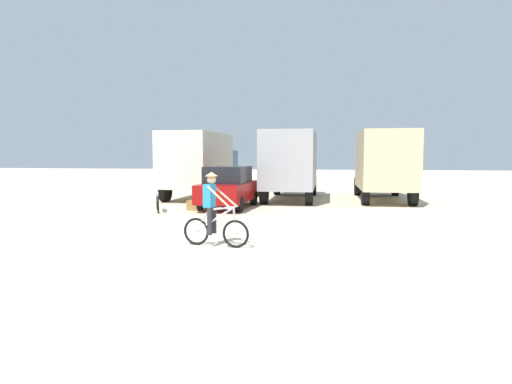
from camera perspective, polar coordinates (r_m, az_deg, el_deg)
ground_plane at (r=9.17m, az=-2.93°, el=-9.21°), size 120.00×120.00×0.00m
box_truck_cream_rv at (r=23.02m, az=-7.23°, el=3.91°), size 2.70×6.86×3.35m
box_truck_grey_hauler at (r=21.88m, az=4.60°, el=3.89°), size 2.45×6.77×3.35m
box_truck_tan_camper at (r=22.35m, az=16.28°, el=3.73°), size 2.41×6.75×3.35m
sedan_parked at (r=18.40m, az=-3.58°, el=0.63°), size 1.97×4.29×1.76m
cyclist_orange_shirt at (r=10.67m, az=-5.60°, el=-2.61°), size 1.71×0.55×1.82m
bicycle_spare at (r=17.65m, az=-12.73°, el=-1.24°), size 0.80×1.61×0.97m
supply_crate at (r=17.81m, az=-7.38°, el=-1.73°), size 1.05×0.96×0.41m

